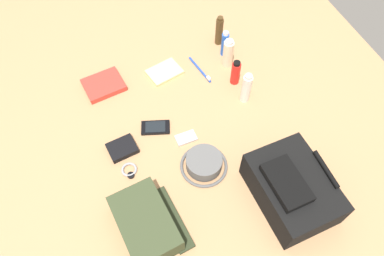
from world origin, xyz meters
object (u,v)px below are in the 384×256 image
(toothbrush, at_px, (201,71))
(lotion_bottle, at_px, (228,53))
(backpack, at_px, (292,188))
(wristwatch, at_px, (129,170))
(cell_phone, at_px, (155,128))
(wallet, at_px, (122,148))
(media_player, at_px, (186,138))
(toiletry_pouch, at_px, (146,224))
(deodorant_spray, at_px, (225,44))
(bucket_hat, at_px, (204,163))
(sunscreen_spray, at_px, (236,73))
(cologne_bottle, at_px, (219,31))
(toothpaste_tube, at_px, (246,88))
(paperback_novel, at_px, (104,85))
(notepad, at_px, (164,72))

(toothbrush, bearing_deg, lotion_bottle, 91.21)
(backpack, distance_m, wristwatch, 0.61)
(cell_phone, relative_size, wallet, 1.21)
(media_player, xyz_separation_m, wristwatch, (0.06, -0.26, 0.00))
(toiletry_pouch, bearing_deg, media_player, 140.31)
(deodorant_spray, bearing_deg, toothbrush, -64.47)
(bucket_hat, distance_m, sunscreen_spray, 0.46)
(toiletry_pouch, relative_size, sunscreen_spray, 2.26)
(toiletry_pouch, bearing_deg, bucket_hat, 119.97)
(cologne_bottle, height_order, wallet, cologne_bottle)
(deodorant_spray, height_order, toothpaste_tube, toothpaste_tube)
(deodorant_spray, xyz_separation_m, sunscreen_spray, (0.18, -0.02, -0.01))
(toiletry_pouch, bearing_deg, sunscreen_spray, 132.56)
(media_player, bearing_deg, toothpaste_tube, 108.60)
(toiletry_pouch, height_order, toothpaste_tube, toothpaste_tube)
(backpack, distance_m, toothpaste_tube, 0.48)
(cologne_bottle, bearing_deg, wristwatch, -47.76)
(cell_phone, distance_m, media_player, 0.14)
(toothpaste_tube, bearing_deg, lotion_bottle, 176.87)
(backpack, bearing_deg, deodorant_spray, 174.96)
(lotion_bottle, xyz_separation_m, wallet, (0.29, -0.58, -0.06))
(paperback_novel, xyz_separation_m, media_player, (0.39, 0.26, -0.01))
(deodorant_spray, distance_m, media_player, 0.52)
(deodorant_spray, bearing_deg, media_player, -40.45)
(cologne_bottle, relative_size, toothbrush, 0.87)
(bucket_hat, xyz_separation_m, sunscreen_spray, (-0.36, 0.29, 0.04))
(paperback_novel, xyz_separation_m, cell_phone, (0.30, 0.15, -0.00))
(lotion_bottle, bearing_deg, cell_phone, -60.98)
(bucket_hat, bearing_deg, backpack, 47.94)
(toothbrush, bearing_deg, cologne_bottle, 135.19)
(toothpaste_tube, bearing_deg, bucket_hat, -49.14)
(bucket_hat, height_order, deodorant_spray, deodorant_spray)
(deodorant_spray, relative_size, paperback_novel, 0.71)
(toiletry_pouch, height_order, paperback_novel, toiletry_pouch)
(cell_phone, bearing_deg, toiletry_pouch, -20.71)
(media_player, xyz_separation_m, toothbrush, (-0.33, 0.19, 0.00))
(toothbrush, bearing_deg, toiletry_pouch, -35.13)
(paperback_novel, relative_size, notepad, 1.27)
(cologne_bottle, distance_m, toothbrush, 0.23)
(backpack, xyz_separation_m, media_player, (-0.37, -0.27, -0.07))
(cologne_bottle, relative_size, deodorant_spray, 1.14)
(sunscreen_spray, bearing_deg, paperback_novel, -107.18)
(lotion_bottle, relative_size, toothbrush, 0.82)
(media_player, bearing_deg, sunscreen_spray, 124.47)
(cologne_bottle, bearing_deg, toothbrush, -44.81)
(sunscreen_spray, height_order, toothbrush, sunscreen_spray)
(bucket_hat, relative_size, sunscreen_spray, 1.48)
(media_player, bearing_deg, cologne_bottle, 144.41)
(cologne_bottle, bearing_deg, deodorant_spray, -3.25)
(paperback_novel, bearing_deg, toothbrush, 81.72)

